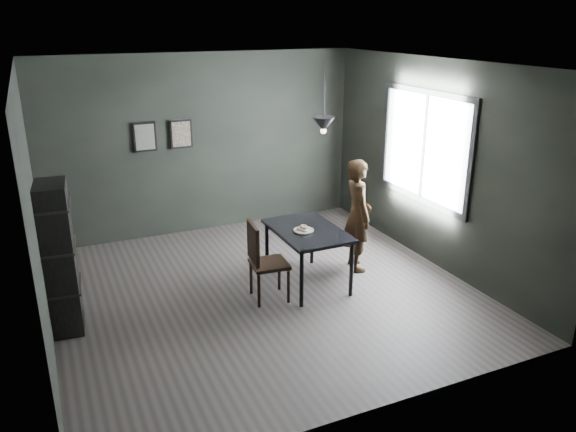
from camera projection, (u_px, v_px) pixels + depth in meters
name	position (u px, v px, depth m)	size (l,w,h in m)	color
ground	(265.00, 291.00, 7.12)	(5.00, 5.00, 0.00)	#332E2C
back_wall	(203.00, 144.00, 8.79)	(5.00, 0.10, 2.80)	black
ceiling	(261.00, 64.00, 6.18)	(5.00, 5.00, 0.02)	silver
window_assembly	(424.00, 147.00, 7.71)	(0.04, 1.96, 1.56)	white
cafe_table	(308.00, 235.00, 7.12)	(0.80, 1.20, 0.75)	black
white_plate	(304.00, 231.00, 7.03)	(0.23, 0.23, 0.01)	white
donut_pile	(304.00, 228.00, 7.02)	(0.17, 0.16, 0.08)	#FBE4C3
woman	(358.00, 215.00, 7.54)	(0.56, 0.37, 1.55)	black
wood_chair	(262.00, 257.00, 6.74)	(0.47, 0.47, 1.00)	black
shelf_unit	(60.00, 258.00, 6.03)	(0.32, 0.56, 1.68)	black
pendant_lamp	(324.00, 124.00, 6.84)	(0.28, 0.28, 0.86)	black
framed_print_left	(145.00, 137.00, 8.35)	(0.34, 0.04, 0.44)	black
framed_print_right	(181.00, 134.00, 8.56)	(0.34, 0.04, 0.44)	black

